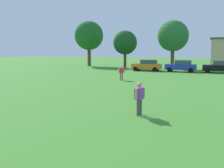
# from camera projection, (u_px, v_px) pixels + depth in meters

# --- Properties ---
(ground_plane) EXTENTS (160.00, 160.00, 0.00)m
(ground_plane) POSITION_uv_depth(u_px,v_px,m) (165.00, 79.00, 27.97)
(ground_plane) COLOR #42842D
(adult_bystander) EXTENTS (0.39, 0.74, 1.59)m
(adult_bystander) POSITION_uv_depth(u_px,v_px,m) (139.00, 96.00, 12.39)
(adult_bystander) COLOR #4C4C51
(adult_bystander) RESTS_ON ground
(bystander_midfield) EXTENTS (0.52, 0.62, 1.55)m
(bystander_midfield) POSITION_uv_depth(u_px,v_px,m) (121.00, 71.00, 26.86)
(bystander_midfield) COLOR #8C7259
(bystander_midfield) RESTS_ON ground
(parked_car_orange_0) EXTENTS (4.30, 2.02, 1.68)m
(parked_car_orange_0) POSITION_uv_depth(u_px,v_px,m) (147.00, 65.00, 38.98)
(parked_car_orange_0) COLOR orange
(parked_car_orange_0) RESTS_ON ground
(parked_car_blue_1) EXTENTS (4.30, 2.02, 1.68)m
(parked_car_blue_1) POSITION_uv_depth(u_px,v_px,m) (181.00, 66.00, 37.23)
(parked_car_blue_1) COLOR #1E38AD
(parked_car_blue_1) RESTS_ON ground
(parked_car_black_2) EXTENTS (4.30, 2.02, 1.68)m
(parked_car_black_2) POSITION_uv_depth(u_px,v_px,m) (220.00, 67.00, 35.28)
(parked_car_black_2) COLOR black
(parked_car_black_2) RESTS_ON ground
(tree_far_left) EXTENTS (5.56, 5.56, 8.67)m
(tree_far_left) POSITION_uv_depth(u_px,v_px,m) (89.00, 36.00, 50.22)
(tree_far_left) COLOR brown
(tree_far_left) RESTS_ON ground
(tree_center) EXTENTS (4.15, 4.15, 6.47)m
(tree_center) POSITION_uv_depth(u_px,v_px,m) (125.00, 43.00, 45.03)
(tree_center) COLOR brown
(tree_center) RESTS_ON ground
(tree_far_right) EXTENTS (5.15, 5.15, 8.02)m
(tree_far_right) POSITION_uv_depth(u_px,v_px,m) (173.00, 36.00, 43.17)
(tree_far_right) COLOR brown
(tree_far_right) RESTS_ON ground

